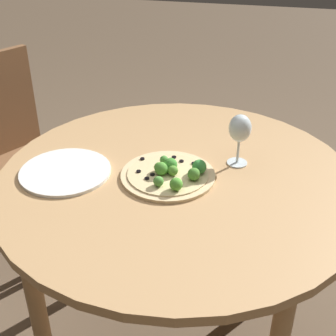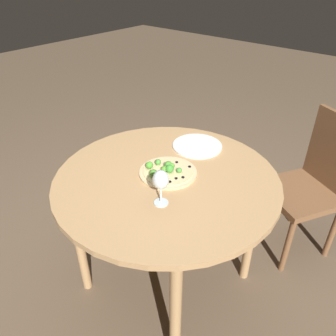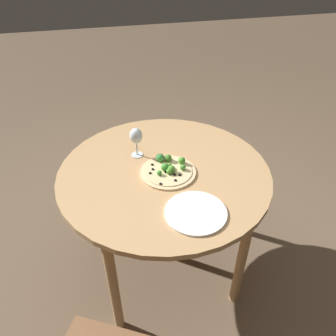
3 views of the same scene
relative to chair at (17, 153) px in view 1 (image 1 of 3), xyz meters
The scene contains 5 objects.
dining_table 0.95m from the chair, 150.97° to the left, with size 1.07×1.07×0.76m.
chair is the anchor object (origin of this frame).
pizza 0.97m from the chair, 149.49° to the left, with size 0.28×0.28×0.06m.
wine_glass 1.11m from the chair, 160.69° to the left, with size 0.07×0.07×0.16m.
plate_near 0.76m from the chair, 133.48° to the left, with size 0.27×0.27×0.01m.
Camera 1 is at (-0.23, 1.15, 1.49)m, focal length 50.00 mm.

